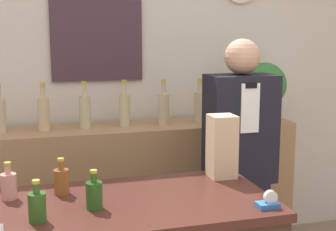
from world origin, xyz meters
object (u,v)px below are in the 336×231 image
object	(u,v)px
tape_dispenser	(268,202)
paper_bag	(222,146)
potted_plant	(264,88)
shopkeeper	(239,172)

from	to	relation	value
tape_dispenser	paper_bag	bearing A→B (deg)	93.10
potted_plant	tape_dispenser	bearing A→B (deg)	-116.42
shopkeeper	tape_dispenser	distance (m)	0.91
tape_dispenser	potted_plant	bearing A→B (deg)	63.58
shopkeeper	paper_bag	xyz separation A→B (m)	(-0.29, -0.42, 0.28)
shopkeeper	tape_dispenser	bearing A→B (deg)	-107.17
paper_bag	tape_dispenser	distance (m)	0.47
shopkeeper	paper_bag	size ratio (longest dim) A/B	5.11
shopkeeper	tape_dispenser	xyz separation A→B (m)	(-0.27, -0.86, 0.14)
shopkeeper	tape_dispenser	world-z (taller)	shopkeeper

